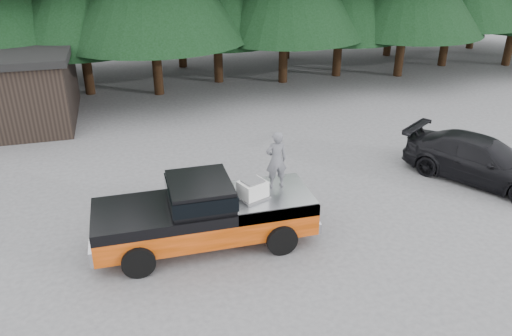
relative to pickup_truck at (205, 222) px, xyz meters
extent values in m
plane|color=#505052|center=(1.05, -0.10, -0.67)|extent=(120.00, 120.00, 0.00)
cube|color=black|center=(-0.10, 0.00, 0.96)|extent=(1.66, 1.90, 0.59)
cube|color=silver|center=(1.28, -0.20, 0.90)|extent=(0.84, 0.78, 0.47)
imported|color=#56575E|center=(2.07, 0.28, 1.48)|extent=(0.60, 0.40, 1.64)
imported|color=black|center=(9.72, 1.36, 0.08)|extent=(4.58, 5.44, 1.49)
camera|label=1|loc=(-1.70, -11.49, 7.12)|focal=35.00mm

